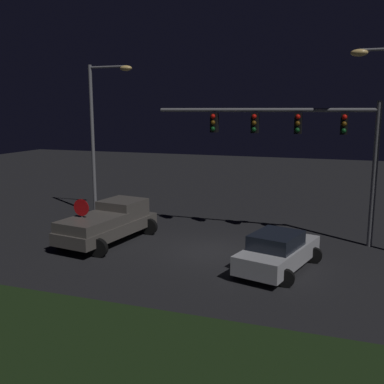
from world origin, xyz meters
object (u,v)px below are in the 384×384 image
object	(u,v)px
traffic_signal_gantry	(298,134)
street_lamp_left	(100,123)
pickup_truck	(110,220)
car_sedan	(278,251)
stop_sign	(82,214)

from	to	relation	value
traffic_signal_gantry	street_lamp_left	world-z (taller)	street_lamp_left
traffic_signal_gantry	street_lamp_left	size ratio (longest dim) A/B	1.20
pickup_truck	street_lamp_left	xyz separation A→B (m)	(-3.06, 4.58, 4.38)
pickup_truck	traffic_signal_gantry	distance (m)	9.63
pickup_truck	car_sedan	bearing A→B (deg)	-90.52
pickup_truck	stop_sign	bearing A→B (deg)	162.58
pickup_truck	stop_sign	distance (m)	1.59
pickup_truck	traffic_signal_gantry	size ratio (longest dim) A/B	0.55
car_sedan	street_lamp_left	distance (m)	13.38
traffic_signal_gantry	stop_sign	distance (m)	10.48
traffic_signal_gantry	car_sedan	bearing A→B (deg)	-91.85
stop_sign	pickup_truck	bearing A→B (deg)	63.95
pickup_truck	car_sedan	size ratio (longest dim) A/B	1.20
stop_sign	traffic_signal_gantry	bearing A→B (deg)	26.82
car_sedan	stop_sign	distance (m)	8.72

